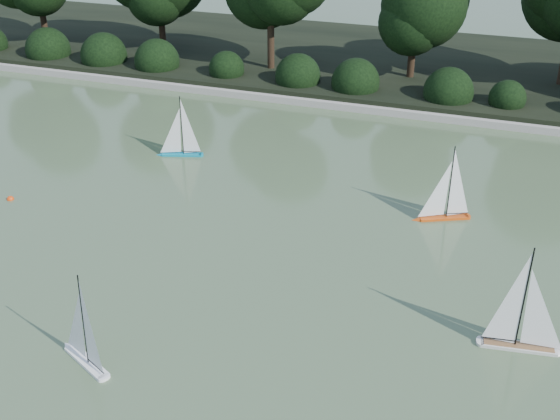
% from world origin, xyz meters
% --- Properties ---
extents(ground, '(80.00, 80.00, 0.00)m').
position_xyz_m(ground, '(0.00, 0.00, 0.00)').
color(ground, '#425734').
rests_on(ground, ground).
extents(pond_coping, '(40.00, 0.35, 0.18)m').
position_xyz_m(pond_coping, '(0.00, 9.00, 0.09)').
color(pond_coping, gray).
rests_on(pond_coping, ground).
extents(far_bank, '(40.00, 8.00, 0.30)m').
position_xyz_m(far_bank, '(0.00, 13.00, 0.15)').
color(far_bank, black).
rests_on(far_bank, ground).
extents(shrub_hedge, '(29.10, 1.10, 1.10)m').
position_xyz_m(shrub_hedge, '(0.00, 9.90, 0.45)').
color(shrub_hedge, black).
rests_on(shrub_hedge, ground).
extents(sailboat_white_a, '(1.04, 0.63, 1.50)m').
position_xyz_m(sailboat_white_a, '(-1.06, -1.85, 0.24)').
color(sailboat_white_a, white).
rests_on(sailboat_white_a, ground).
extents(sailboat_white_b, '(1.28, 0.36, 1.75)m').
position_xyz_m(sailboat_white_b, '(4.59, 0.40, 0.27)').
color(sailboat_white_b, beige).
rests_on(sailboat_white_b, ground).
extents(sailboat_orange, '(1.08, 0.63, 1.55)m').
position_xyz_m(sailboat_orange, '(2.93, 3.79, 0.24)').
color(sailboat_orange, '#CD480F').
rests_on(sailboat_orange, ground).
extents(sailboat_teal, '(1.07, 0.47, 1.47)m').
position_xyz_m(sailboat_teal, '(-3.00, 4.83, 0.23)').
color(sailboat_teal, '#0A8199').
rests_on(sailboat_teal, ground).
extents(race_buoy, '(0.14, 0.14, 0.14)m').
position_xyz_m(race_buoy, '(-5.13, 1.80, 0.00)').
color(race_buoy, '#E7400C').
rests_on(race_buoy, ground).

